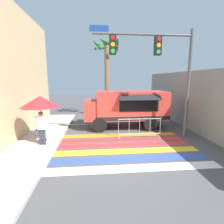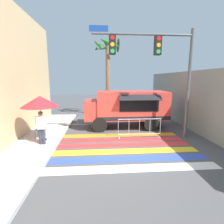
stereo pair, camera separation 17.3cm
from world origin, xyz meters
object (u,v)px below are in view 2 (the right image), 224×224
barricade_front (139,128)px  barricade_side (78,120)px  folding_chair (41,127)px  patio_umbrella (40,102)px  palm_tree (108,65)px  food_truck (125,106)px  traffic_signal_pole (157,59)px  vendor_person (41,126)px

barricade_front → barricade_side: size_ratio=1.20×
folding_chair → patio_umbrella: bearing=-70.1°
palm_tree → barricade_front: bearing=-75.8°
food_truck → folding_chair: bearing=-156.0°
barricade_side → palm_tree: palm_tree is taller
traffic_signal_pole → palm_tree: bearing=110.5°
patio_umbrella → food_truck: bearing=29.9°
food_truck → patio_umbrella: (-4.53, -2.61, 0.66)m
food_truck → palm_tree: size_ratio=0.83×
food_truck → folding_chair: size_ratio=5.76×
folding_chair → barricade_side: bearing=49.7°
folding_chair → palm_tree: size_ratio=0.14×
barricade_front → folding_chair: bearing=179.4°
traffic_signal_pole → vendor_person: size_ratio=3.58×
barricade_front → patio_umbrella: bearing=-175.0°
folding_chair → barricade_side: 2.84m
folding_chair → barricade_front: 5.22m
food_truck → barricade_side: (-3.14, 0.20, -0.90)m
folding_chair → barricade_front: (5.22, -0.05, -0.16)m
barricade_front → palm_tree: (-1.42, 5.60, 3.72)m
food_truck → vendor_person: food_truck is taller
traffic_signal_pole → barricade_side: traffic_signal_pole is taller
traffic_signal_pole → food_truck: bearing=117.0°
folding_chair → palm_tree: 7.61m
food_truck → traffic_signal_pole: traffic_signal_pole is taller
vendor_person → barricade_front: bearing=19.3°
traffic_signal_pole → barricade_front: traffic_signal_pole is taller
patio_umbrella → vendor_person: size_ratio=1.41×
traffic_signal_pole → palm_tree: size_ratio=0.89×
traffic_signal_pole → folding_chair: bearing=177.8°
traffic_signal_pole → barricade_front: 3.65m
folding_chair → barricade_side: (1.63, 2.32, -0.17)m
food_truck → palm_tree: 4.55m
patio_umbrella → barricade_front: size_ratio=0.95×
traffic_signal_pole → vendor_person: (-5.58, -0.79, -3.08)m
traffic_signal_pole → vendor_person: 6.43m
barricade_side → palm_tree: 5.39m
palm_tree → folding_chair: bearing=-124.4°
folding_chair → vendor_person: 1.14m
vendor_person → palm_tree: palm_tree is taller
traffic_signal_pole → barricade_side: 6.18m
folding_chair → palm_tree: bearing=50.3°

